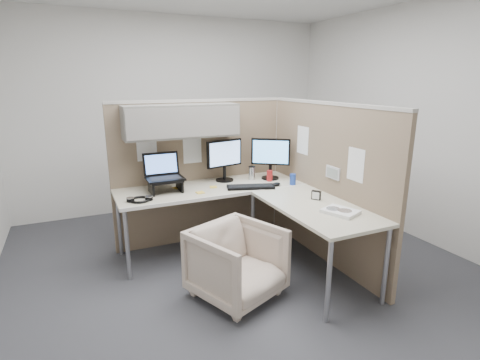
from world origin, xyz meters
name	(u,v)px	position (x,y,z in m)	size (l,w,h in m)	color
ground	(241,268)	(0.00, 0.00, 0.00)	(4.50, 4.50, 0.00)	#35353A
partition_back	(192,149)	(-0.22, 0.83, 1.10)	(2.00, 0.36, 1.63)	#856F57
partition_right	(323,182)	(0.90, -0.07, 0.82)	(0.07, 2.03, 1.63)	#856F57
desk	(247,198)	(0.12, 0.13, 0.69)	(2.00, 1.98, 0.73)	beige
office_chair	(237,260)	(-0.24, -0.42, 0.34)	(0.67, 0.63, 0.69)	beige
monitor_left	(224,157)	(0.12, 0.70, 1.00)	(0.44, 0.20, 0.47)	black
monitor_right	(271,155)	(0.63, 0.57, 1.00)	(0.38, 0.28, 0.47)	black
laptop_station	(164,177)	(-0.60, 0.58, 0.88)	(0.37, 0.32, 0.38)	black
keyboard	(251,187)	(0.25, 0.31, 0.74)	(0.50, 0.17, 0.02)	black
mouse	(276,184)	(0.54, 0.27, 0.75)	(0.10, 0.07, 0.04)	black
travel_mug	(252,173)	(0.42, 0.62, 0.81)	(0.07, 0.07, 0.16)	silver
soda_can_green	(293,179)	(0.73, 0.24, 0.79)	(0.07, 0.07, 0.12)	#1E3FA5
soda_can_silver	(270,176)	(0.57, 0.48, 0.79)	(0.07, 0.07, 0.12)	#B21E1E
sticky_note_a	(200,193)	(-0.29, 0.36, 0.73)	(0.08, 0.08, 0.01)	yellow
sticky_note_d	(213,187)	(-0.10, 0.50, 0.73)	(0.08, 0.08, 0.01)	yellow
sticky_note_c	(177,188)	(-0.45, 0.64, 0.73)	(0.08, 0.08, 0.01)	yellow
headphones	(140,199)	(-0.89, 0.35, 0.75)	(0.24, 0.22, 0.04)	black
paper_stack	(340,211)	(0.61, -0.70, 0.75)	(0.31, 0.34, 0.03)	white
desk_clock	(316,195)	(0.65, -0.30, 0.77)	(0.08, 0.09, 0.09)	black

